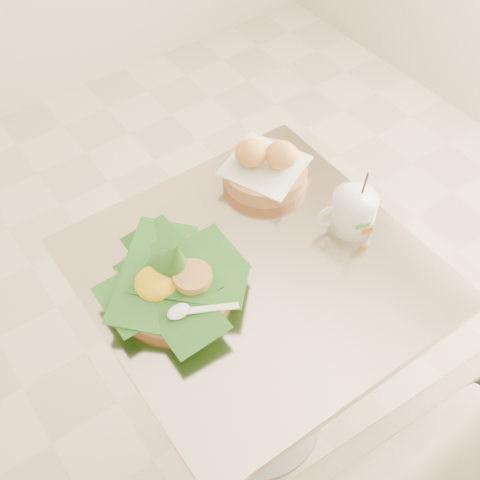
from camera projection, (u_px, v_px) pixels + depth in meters
floor at (216, 418)px, 1.88m from camera, size 3.60×3.60×0.00m
cafe_table at (255, 322)px, 1.48m from camera, size 0.71×0.71×0.75m
rice_basket at (172, 278)px, 1.24m from camera, size 0.30×0.30×0.15m
bread_basket at (265, 167)px, 1.46m from camera, size 0.23×0.23×0.11m
coffee_mug at (352, 212)px, 1.35m from camera, size 0.14×0.11×0.18m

